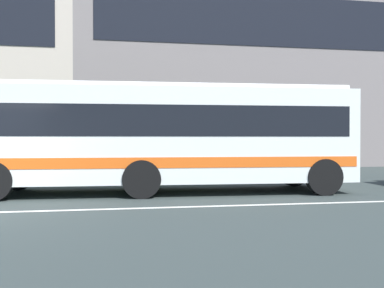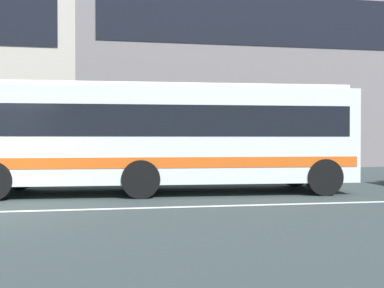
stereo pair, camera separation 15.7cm
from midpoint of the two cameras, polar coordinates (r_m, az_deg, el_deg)
apartment_block_right at (r=28.29m, az=12.11°, el=11.20°), size 24.73×9.36×13.42m
transit_bus at (r=12.12m, az=-3.49°, el=1.33°), size 10.75×3.01×3.04m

